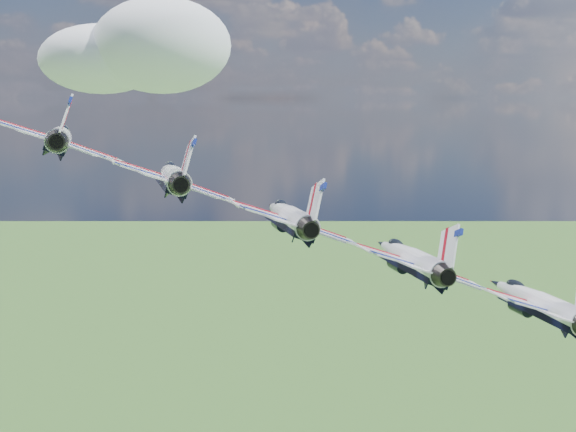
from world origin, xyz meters
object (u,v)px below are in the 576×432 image
jet_1 (172,176)px  jet_0 (61,137)px  jet_2 (288,216)px  jet_3 (409,258)px  jet_4 (535,301)px

jet_1 → jet_0: bearing=156.0°
jet_2 → jet_3: 11.96m
jet_0 → jet_3: 35.89m
jet_1 → jet_4: 35.89m
jet_0 → jet_2: size_ratio=1.00×
jet_1 → jet_4: size_ratio=1.00×
jet_4 → jet_1: bearing=156.0°
jet_4 → jet_2: bearing=156.0°
jet_0 → jet_2: (17.67, -14.43, -7.21)m
jet_1 → jet_2: jet_1 is taller
jet_2 → jet_3: size_ratio=1.00×
jet_2 → jet_1: bearing=156.0°
jet_4 → jet_0: bearing=156.0°
jet_3 → jet_4: jet_3 is taller
jet_1 → jet_2: bearing=-24.0°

